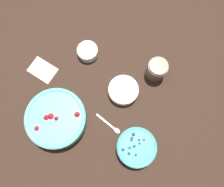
# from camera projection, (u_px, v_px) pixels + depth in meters

# --- Properties ---
(ground_plane) EXTENTS (4.00, 4.00, 0.00)m
(ground_plane) POSITION_uv_depth(u_px,v_px,m) (94.00, 98.00, 1.03)
(ground_plane) COLOR black
(bowl_strawberries) EXTENTS (0.27, 0.27, 0.09)m
(bowl_strawberries) POSITION_uv_depth(u_px,v_px,m) (56.00, 118.00, 0.97)
(bowl_strawberries) COLOR #56B7A8
(bowl_strawberries) RESTS_ON ground_plane
(bowl_blueberries) EXTENTS (0.17, 0.17, 0.07)m
(bowl_blueberries) POSITION_uv_depth(u_px,v_px,m) (136.00, 147.00, 0.95)
(bowl_blueberries) COLOR teal
(bowl_blueberries) RESTS_ON ground_plane
(bowl_bananas) EXTENTS (0.14, 0.14, 0.05)m
(bowl_bananas) POSITION_uv_depth(u_px,v_px,m) (123.00, 90.00, 1.01)
(bowl_bananas) COLOR silver
(bowl_bananas) RESTS_ON ground_plane
(bowl_cream) EXTENTS (0.10, 0.10, 0.05)m
(bowl_cream) POSITION_uv_depth(u_px,v_px,m) (88.00, 51.00, 1.06)
(bowl_cream) COLOR white
(bowl_cream) RESTS_ON ground_plane
(jar_chocolate) EXTENTS (0.09, 0.09, 0.10)m
(jar_chocolate) POSITION_uv_depth(u_px,v_px,m) (156.00, 70.00, 1.02)
(jar_chocolate) COLOR brown
(jar_chocolate) RESTS_ON ground_plane
(napkin) EXTENTS (0.15, 0.13, 0.01)m
(napkin) POSITION_uv_depth(u_px,v_px,m) (43.00, 70.00, 1.06)
(napkin) COLOR beige
(napkin) RESTS_ON ground_plane
(spoon) EXTENTS (0.13, 0.08, 0.01)m
(spoon) POSITION_uv_depth(u_px,v_px,m) (113.00, 127.00, 1.00)
(spoon) COLOR silver
(spoon) RESTS_ON ground_plane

